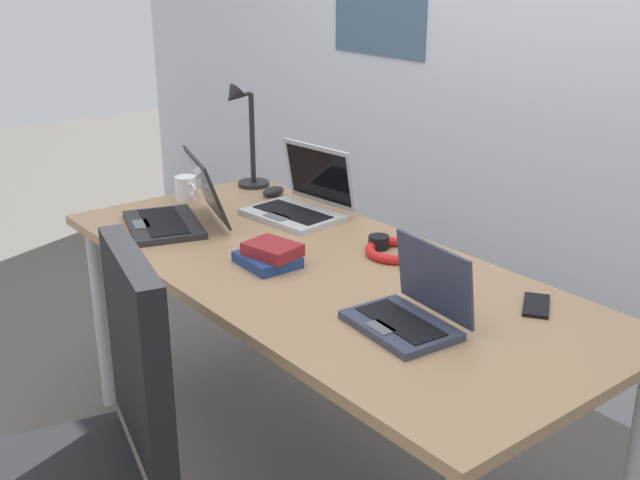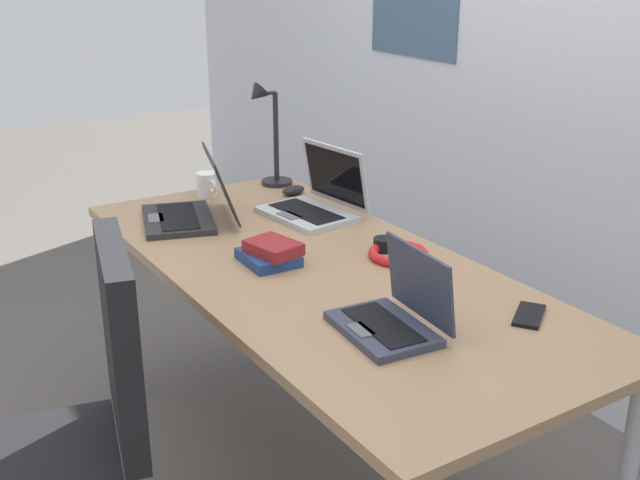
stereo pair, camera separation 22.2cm
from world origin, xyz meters
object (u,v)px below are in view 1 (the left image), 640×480
Objects in this scene: coffee_mug at (186,188)px; computer_mouse at (273,191)px; laptop_near_mouse at (411,310)px; laptop_far_corner at (177,213)px; headphones at (395,250)px; book_stack at (270,255)px; laptop_back_left at (301,202)px; desk_lamp at (245,137)px; cell_phone at (536,305)px.

computer_mouse is at bearing 60.76° from coffee_mug.
computer_mouse is at bearing 161.54° from laptop_near_mouse.
laptop_far_corner reaches higher than headphones.
book_stack is (-0.53, -0.04, -0.01)m from laptop_near_mouse.
computer_mouse is 0.45× the size of headphones.
headphones is (0.47, -0.01, -0.03)m from laptop_back_left.
desk_lamp is 0.51m from laptop_far_corner.
computer_mouse is at bearing 6.27° from desk_lamp.
cell_phone is (1.21, -0.03, -0.01)m from computer_mouse.
laptop_back_left is (0.40, -0.04, -0.15)m from desk_lamp.
laptop_far_corner is at bearing -61.27° from desk_lamp.
laptop_far_corner reaches higher than book_stack.
laptop_far_corner is 4.18× the size of computer_mouse.
laptop_far_corner is 1.20m from cell_phone.
coffee_mug is (-0.23, 0.17, -0.00)m from laptop_far_corner.
laptop_far_corner is at bearing -35.33° from coffee_mug.
laptop_back_left reaches higher than headphones.
book_stack is 1.65× the size of coffee_mug.
cell_phone is at bearing 69.17° from laptop_near_mouse.
laptop_near_mouse is at bearing -27.14° from computer_mouse.
laptop_near_mouse is 0.83× the size of laptop_back_left.
laptop_near_mouse is (1.00, 0.08, -0.00)m from laptop_far_corner.
computer_mouse is (-0.25, 0.06, -0.03)m from laptop_back_left.
laptop_back_left is at bearing 28.65° from coffee_mug.
headphones reaches higher than computer_mouse.
cell_phone is 0.64× the size of headphones.
book_stack is (0.47, 0.04, -0.02)m from laptop_far_corner.
laptop_far_corner is 0.45m from computer_mouse.
book_stack is (0.70, -0.38, -0.17)m from desk_lamp.
laptop_near_mouse reaches higher than headphones.
cell_phone is (1.36, -0.02, -0.19)m from desk_lamp.
headphones is at bearing -3.09° from desk_lamp.
headphones is at bearing 148.84° from cell_phone.
headphones is 0.38m from book_stack.
desk_lamp is at bearing 89.90° from coffee_mug.
laptop_near_mouse is at bearing -39.14° from headphones.
desk_lamp is 2.14× the size of book_stack.
coffee_mug reaches higher than book_stack.
cell_phone is 1.20× the size of coffee_mug.
desk_lamp is 1.17× the size of laptop_back_left.
computer_mouse is at bearing 143.72° from cell_phone.
laptop_near_mouse reaches higher than coffee_mug.
desk_lamp is at bearing 144.62° from cell_phone.
headphones is (0.64, 0.38, -0.03)m from laptop_far_corner.
desk_lamp is at bearing 151.34° from book_stack.
computer_mouse is 0.51× the size of book_stack.
computer_mouse is (0.15, 0.02, -0.18)m from desk_lamp.
laptop_far_corner is at bearing -149.24° from headphones.
coffee_mug is (-1.24, 0.08, 0.00)m from laptop_near_mouse.
laptop_far_corner is at bearing 165.32° from cell_phone.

